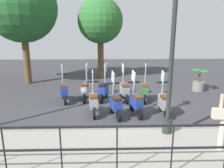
{
  "coord_description": "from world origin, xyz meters",
  "views": [
    {
      "loc": [
        -7.94,
        0.74,
        2.96
      ],
      "look_at": [
        0.2,
        0.5,
        0.9
      ],
      "focal_mm": 35.0,
      "sensor_mm": 36.0,
      "label": 1
    }
  ],
  "objects_px": {
    "tree_distant": "(100,21)",
    "scooter_far_3": "(86,89)",
    "scooter_near_0": "(164,102)",
    "scooter_near_2": "(115,103)",
    "scooter_near_3": "(93,101)",
    "scooter_far_1": "(124,90)",
    "tree_large": "(22,7)",
    "potted_palm": "(199,82)",
    "scooter_far_0": "(145,90)",
    "lamp_post_near": "(171,66)",
    "scooter_near_1": "(136,102)",
    "scooter_far_2": "(104,90)",
    "scooter_far_4": "(64,91)"
  },
  "relations": [
    {
      "from": "potted_palm",
      "to": "scooter_far_3",
      "type": "distance_m",
      "value": 5.55
    },
    {
      "from": "potted_palm",
      "to": "scooter_far_2",
      "type": "distance_m",
      "value": 4.84
    },
    {
      "from": "scooter_far_3",
      "to": "scooter_near_2",
      "type": "bearing_deg",
      "value": -142.6
    },
    {
      "from": "scooter_near_3",
      "to": "scooter_near_1",
      "type": "bearing_deg",
      "value": -99.2
    },
    {
      "from": "scooter_near_1",
      "to": "scooter_far_0",
      "type": "distance_m",
      "value": 1.65
    },
    {
      "from": "potted_palm",
      "to": "scooter_near_1",
      "type": "height_order",
      "value": "scooter_near_1"
    },
    {
      "from": "scooter_near_2",
      "to": "scooter_far_2",
      "type": "relative_size",
      "value": 1.0
    },
    {
      "from": "scooter_far_2",
      "to": "scooter_far_4",
      "type": "xyz_separation_m",
      "value": [
        -0.13,
        1.65,
        0.0
      ]
    },
    {
      "from": "tree_distant",
      "to": "scooter_far_2",
      "type": "bearing_deg",
      "value": -177.28
    },
    {
      "from": "scooter_near_1",
      "to": "potted_palm",
      "type": "bearing_deg",
      "value": -60.91
    },
    {
      "from": "scooter_near_0",
      "to": "scooter_far_0",
      "type": "relative_size",
      "value": 1.0
    },
    {
      "from": "scooter_far_4",
      "to": "scooter_far_3",
      "type": "bearing_deg",
      "value": -94.35
    },
    {
      "from": "scooter_near_3",
      "to": "scooter_far_0",
      "type": "height_order",
      "value": "same"
    },
    {
      "from": "lamp_post_near",
      "to": "scooter_far_0",
      "type": "distance_m",
      "value": 3.56
    },
    {
      "from": "lamp_post_near",
      "to": "scooter_near_2",
      "type": "relative_size",
      "value": 2.74
    },
    {
      "from": "scooter_far_2",
      "to": "scooter_far_3",
      "type": "xyz_separation_m",
      "value": [
        0.05,
        0.75,
        0.0
      ]
    },
    {
      "from": "tree_distant",
      "to": "scooter_far_3",
      "type": "distance_m",
      "value": 5.19
    },
    {
      "from": "scooter_far_1",
      "to": "scooter_far_2",
      "type": "height_order",
      "value": "same"
    },
    {
      "from": "tree_large",
      "to": "scooter_near_0",
      "type": "distance_m",
      "value": 8.75
    },
    {
      "from": "scooter_near_2",
      "to": "scooter_far_3",
      "type": "bearing_deg",
      "value": 19.51
    },
    {
      "from": "scooter_near_0",
      "to": "scooter_near_2",
      "type": "bearing_deg",
      "value": 92.91
    },
    {
      "from": "scooter_near_1",
      "to": "scooter_near_2",
      "type": "relative_size",
      "value": 1.0
    },
    {
      "from": "scooter_near_0",
      "to": "scooter_far_4",
      "type": "relative_size",
      "value": 1.0
    },
    {
      "from": "potted_palm",
      "to": "scooter_far_4",
      "type": "bearing_deg",
      "value": 103.5
    },
    {
      "from": "tree_large",
      "to": "scooter_far_1",
      "type": "bearing_deg",
      "value": -122.51
    },
    {
      "from": "scooter_near_1",
      "to": "scooter_near_3",
      "type": "xyz_separation_m",
      "value": [
        0.09,
        1.49,
        0.0
      ]
    },
    {
      "from": "scooter_near_3",
      "to": "lamp_post_near",
      "type": "bearing_deg",
      "value": -135.1
    },
    {
      "from": "scooter_far_2",
      "to": "scooter_far_4",
      "type": "distance_m",
      "value": 1.65
    },
    {
      "from": "scooter_near_0",
      "to": "scooter_near_1",
      "type": "xyz_separation_m",
      "value": [
        0.06,
        0.96,
        0.0
      ]
    },
    {
      "from": "scooter_near_1",
      "to": "scooter_far_3",
      "type": "height_order",
      "value": "same"
    },
    {
      "from": "scooter_far_1",
      "to": "scooter_far_4",
      "type": "xyz_separation_m",
      "value": [
        -0.05,
        2.52,
        0.0
      ]
    },
    {
      "from": "scooter_near_0",
      "to": "scooter_far_2",
      "type": "distance_m",
      "value": 2.71
    },
    {
      "from": "scooter_far_2",
      "to": "scooter_far_3",
      "type": "distance_m",
      "value": 0.75
    },
    {
      "from": "scooter_near_3",
      "to": "scooter_far_1",
      "type": "height_order",
      "value": "same"
    },
    {
      "from": "tree_distant",
      "to": "scooter_near_2",
      "type": "xyz_separation_m",
      "value": [
        -6.1,
        -0.62,
        -2.91
      ]
    },
    {
      "from": "scooter_near_1",
      "to": "scooter_far_3",
      "type": "relative_size",
      "value": 1.0
    },
    {
      "from": "scooter_near_0",
      "to": "scooter_far_1",
      "type": "relative_size",
      "value": 1.0
    },
    {
      "from": "tree_distant",
      "to": "scooter_far_1",
      "type": "distance_m",
      "value": 5.38
    },
    {
      "from": "lamp_post_near",
      "to": "scooter_far_1",
      "type": "xyz_separation_m",
      "value": [
        3.23,
        0.92,
        -1.53
      ]
    },
    {
      "from": "potted_palm",
      "to": "scooter_far_2",
      "type": "relative_size",
      "value": 0.69
    },
    {
      "from": "tree_distant",
      "to": "scooter_far_0",
      "type": "distance_m",
      "value": 5.63
    },
    {
      "from": "tree_distant",
      "to": "scooter_far_3",
      "type": "relative_size",
      "value": 3.09
    },
    {
      "from": "scooter_far_0",
      "to": "scooter_far_2",
      "type": "distance_m",
      "value": 1.73
    },
    {
      "from": "scooter_far_2",
      "to": "scooter_far_3",
      "type": "relative_size",
      "value": 1.0
    },
    {
      "from": "scooter_near_0",
      "to": "scooter_far_0",
      "type": "height_order",
      "value": "same"
    },
    {
      "from": "scooter_near_2",
      "to": "scooter_far_2",
      "type": "height_order",
      "value": "same"
    },
    {
      "from": "potted_palm",
      "to": "scooter_far_3",
      "type": "relative_size",
      "value": 0.69
    },
    {
      "from": "tree_distant",
      "to": "scooter_far_0",
      "type": "bearing_deg",
      "value": -156.38
    },
    {
      "from": "scooter_far_0",
      "to": "scooter_far_3",
      "type": "relative_size",
      "value": 1.0
    },
    {
      "from": "potted_palm",
      "to": "scooter_far_0",
      "type": "height_order",
      "value": "scooter_far_0"
    }
  ]
}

